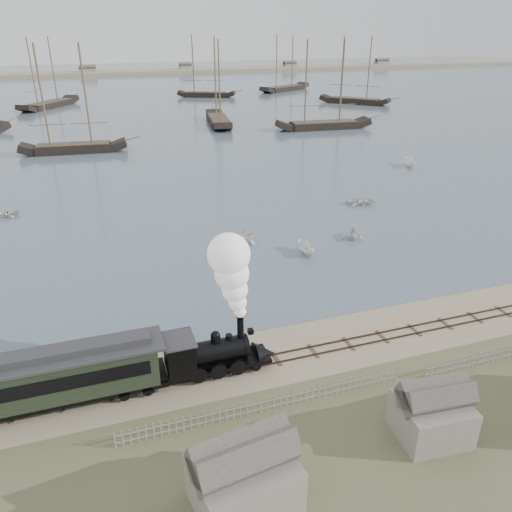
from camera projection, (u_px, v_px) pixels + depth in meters
name	position (u px, v px, depth m)	size (l,w,h in m)	color
ground	(315.00, 335.00, 39.89)	(600.00, 600.00, 0.00)	tan
harbor_water	(123.00, 92.00, 186.08)	(600.00, 336.00, 0.06)	#4C5C6D
rail_track	(326.00, 348.00, 38.15)	(120.00, 1.80, 0.16)	#36271D
picket_fence_west	(268.00, 411.00, 31.98)	(19.00, 0.10, 1.20)	gray
picket_fence_east	(510.00, 358.00, 37.08)	(15.00, 0.10, 1.20)	gray
shed_left	(244.00, 504.00, 25.80)	(5.00, 4.00, 4.10)	gray
shed_mid	(428.00, 435.00, 30.15)	(4.00, 3.50, 3.60)	gray
far_spit	(109.00, 75.00, 254.89)	(500.00, 20.00, 1.80)	tan
locomotive	(229.00, 314.00, 34.05)	(7.98, 2.98, 9.95)	black
passenger_coach	(44.00, 378.00, 31.44)	(15.18, 2.93, 3.69)	black
beached_dinghy	(76.00, 376.00, 34.55)	(3.99, 2.85, 0.83)	silver
rowboat_1	(246.00, 235.00, 56.61)	(3.12, 2.70, 1.65)	silver
rowboat_2	(306.00, 248.00, 53.78)	(3.24, 1.22, 1.25)	silver
rowboat_3	(361.00, 201.00, 68.91)	(3.99, 2.85, 0.83)	silver
rowboat_4	(353.00, 232.00, 57.60)	(2.83, 2.44, 1.49)	silver
rowboat_5	(410.00, 162.00, 87.36)	(3.83, 1.44, 1.48)	silver
rowboat_6	(4.00, 214.00, 64.43)	(3.46, 2.47, 0.72)	silver
schooner_2	(67.00, 99.00, 93.18)	(19.95, 4.60, 20.00)	black
schooner_3	(217.00, 83.00, 120.92)	(21.95, 5.06, 20.00)	black
schooner_4	(326.00, 85.00, 115.64)	(23.05, 5.32, 20.00)	black
schooner_5	(357.00, 70.00, 154.72)	(22.30, 5.15, 20.00)	black
schooner_7	(44.00, 73.00, 147.10)	(24.47, 5.65, 20.00)	black
schooner_8	(205.00, 66.00, 169.13)	(19.82, 4.57, 20.00)	black
schooner_9	(285.00, 63.00, 186.25)	(24.34, 5.62, 20.00)	black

